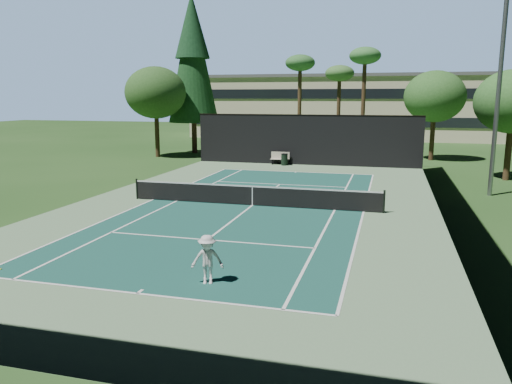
% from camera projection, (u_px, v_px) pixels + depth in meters
% --- Properties ---
extents(ground, '(160.00, 160.00, 0.00)m').
position_uv_depth(ground, '(252.00, 206.00, 25.05)').
color(ground, '#23491B').
rests_on(ground, ground).
extents(apron_slab, '(18.00, 32.00, 0.01)m').
position_uv_depth(apron_slab, '(252.00, 206.00, 25.05)').
color(apron_slab, '#678D62').
rests_on(apron_slab, ground).
extents(court_surface, '(10.97, 23.77, 0.01)m').
position_uv_depth(court_surface, '(252.00, 205.00, 25.05)').
color(court_surface, '#195045').
rests_on(court_surface, ground).
extents(court_lines, '(11.07, 23.87, 0.01)m').
position_uv_depth(court_lines, '(252.00, 205.00, 25.05)').
color(court_lines, white).
rests_on(court_lines, ground).
extents(tennis_net, '(12.90, 0.10, 1.10)m').
position_uv_depth(tennis_net, '(252.00, 195.00, 24.95)').
color(tennis_net, black).
rests_on(tennis_net, ground).
extents(fence, '(18.04, 32.05, 4.03)m').
position_uv_depth(fence, '(253.00, 166.00, 24.74)').
color(fence, black).
rests_on(fence, ground).
extents(player, '(1.05, 0.76, 1.47)m').
position_uv_depth(player, '(207.00, 260.00, 14.43)').
color(player, silver).
rests_on(player, ground).
extents(tennis_ball_a, '(0.06, 0.06, 0.06)m').
position_uv_depth(tennis_ball_a, '(1.00, 269.00, 15.70)').
color(tennis_ball_a, yellow).
rests_on(tennis_ball_a, ground).
extents(tennis_ball_b, '(0.06, 0.06, 0.06)m').
position_uv_depth(tennis_ball_b, '(275.00, 191.00, 28.86)').
color(tennis_ball_b, '#C1CE2E').
rests_on(tennis_ball_b, ground).
extents(tennis_ball_c, '(0.06, 0.06, 0.06)m').
position_uv_depth(tennis_ball_c, '(307.00, 192.00, 28.64)').
color(tennis_ball_c, '#C9ED35').
rests_on(tennis_ball_c, ground).
extents(tennis_ball_d, '(0.06, 0.06, 0.06)m').
position_uv_depth(tennis_ball_d, '(161.00, 189.00, 29.31)').
color(tennis_ball_d, yellow).
rests_on(tennis_ball_d, ground).
extents(park_bench, '(1.50, 0.45, 1.02)m').
position_uv_depth(park_bench, '(280.00, 158.00, 40.35)').
color(park_bench, beige).
rests_on(park_bench, ground).
extents(trash_bin, '(0.56, 0.56, 0.95)m').
position_uv_depth(trash_bin, '(284.00, 159.00, 39.84)').
color(trash_bin, black).
rests_on(trash_bin, ground).
extents(pine_tree, '(4.80, 4.80, 15.00)m').
position_uv_depth(pine_tree, '(192.00, 52.00, 47.21)').
color(pine_tree, '#4C2F20').
rests_on(pine_tree, ground).
extents(palm_a, '(2.80, 2.80, 9.32)m').
position_uv_depth(palm_a, '(300.00, 67.00, 46.80)').
color(palm_a, '#4E3821').
rests_on(palm_a, ground).
extents(palm_b, '(2.80, 2.80, 8.42)m').
position_uv_depth(palm_b, '(340.00, 76.00, 47.95)').
color(palm_b, '#46321E').
rests_on(palm_b, ground).
extents(palm_c, '(2.80, 2.80, 9.77)m').
position_uv_depth(palm_c, '(365.00, 60.00, 44.24)').
color(palm_c, '#47321E').
rests_on(palm_c, ground).
extents(decid_tree_a, '(5.12, 5.12, 7.62)m').
position_uv_depth(decid_tree_a, '(435.00, 97.00, 42.34)').
color(decid_tree_a, '#47301E').
rests_on(decid_tree_a, ground).
extents(decid_tree_c, '(5.44, 5.44, 8.09)m').
position_uv_depth(decid_tree_c, '(156.00, 93.00, 44.64)').
color(decid_tree_c, '#4A3520').
rests_on(decid_tree_c, ground).
extents(campus_building, '(40.50, 12.50, 8.30)m').
position_uv_depth(campus_building, '(343.00, 106.00, 67.88)').
color(campus_building, beige).
rests_on(campus_building, ground).
extents(light_pole, '(0.90, 0.25, 12.22)m').
position_uv_depth(light_pole, '(500.00, 76.00, 26.46)').
color(light_pole, gray).
rests_on(light_pole, ground).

